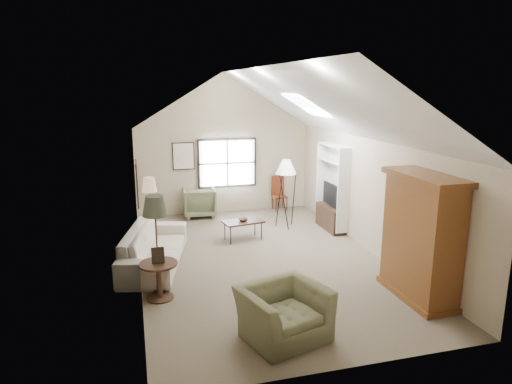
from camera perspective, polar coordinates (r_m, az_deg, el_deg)
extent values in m
cube|color=#706450|center=(9.87, 0.61, -8.46)|extent=(5.00, 8.00, 0.01)
cube|color=tan|center=(13.28, -4.07, 2.79)|extent=(5.00, 0.01, 2.50)
cube|color=tan|center=(5.94, 11.37, -10.83)|extent=(5.00, 0.01, 2.50)
cube|color=tan|center=(9.14, -14.64, -2.40)|extent=(0.01, 8.00, 2.50)
cube|color=tan|center=(10.42, 13.98, -0.47)|extent=(0.01, 8.00, 2.50)
cube|color=black|center=(13.23, -3.62, 3.64)|extent=(1.72, 0.08, 1.42)
cube|color=black|center=(9.32, -14.66, 1.05)|extent=(0.68, 0.04, 0.88)
cube|color=black|center=(13.01, -9.06, 4.45)|extent=(0.62, 0.04, 0.78)
cube|color=brown|center=(8.34, 19.96, -5.36)|extent=(0.60, 1.50, 2.20)
cube|color=white|center=(11.76, 9.52, 0.78)|extent=(0.32, 1.30, 2.10)
cube|color=#382316|center=(11.96, 9.28, -3.20)|extent=(0.34, 1.18, 0.60)
cube|color=black|center=(11.80, 9.39, -0.31)|extent=(0.05, 0.90, 0.55)
imported|color=beige|center=(9.71, -12.59, -6.73)|extent=(1.60, 2.80, 0.77)
imported|color=#595B40|center=(6.93, 3.46, -14.83)|extent=(1.44, 1.34, 0.77)
imported|color=#676E4D|center=(13.05, -7.11, -1.23)|extent=(0.92, 0.95, 0.83)
cube|color=#3D2319|center=(10.99, -1.61, -4.83)|extent=(1.01, 0.67, 0.48)
imported|color=#372916|center=(10.91, -1.62, -3.49)|extent=(0.26, 0.26, 0.06)
cylinder|color=#371E16|center=(8.24, -12.00, -10.79)|extent=(0.79, 0.79, 0.66)
cube|color=brown|center=(13.55, 2.98, -0.17)|extent=(0.41, 0.41, 1.03)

